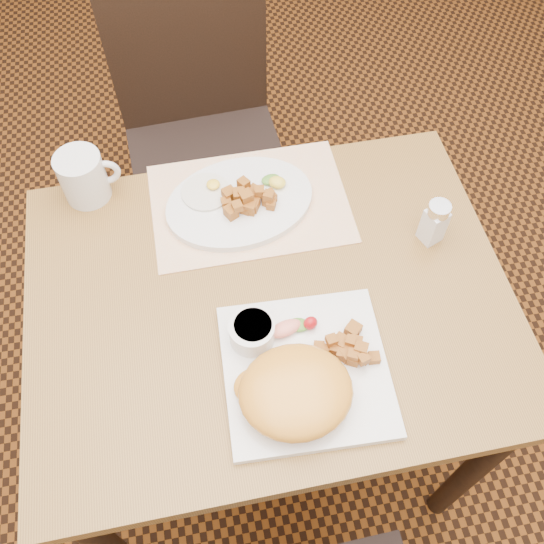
{
  "coord_description": "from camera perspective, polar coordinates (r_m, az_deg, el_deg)",
  "views": [
    {
      "loc": [
        -0.11,
        -0.56,
        1.72
      ],
      "look_at": [
        0.01,
        0.01,
        0.82
      ],
      "focal_mm": 40.0,
      "sensor_mm": 36.0,
      "label": 1
    }
  ],
  "objects": [
    {
      "name": "plate_square",
      "position": [
        1.05,
        3.2,
        -9.23
      ],
      "size": [
        0.29,
        0.29,
        0.02
      ],
      "primitive_type": "cube",
      "rotation": [
        0.0,
        0.0,
        -0.05
      ],
      "color": "silver",
      "rests_on": "table"
    },
    {
      "name": "table",
      "position": [
        1.22,
        -0.19,
        -4.88
      ],
      "size": [
        0.9,
        0.7,
        0.75
      ],
      "color": "olive",
      "rests_on": "ground"
    },
    {
      "name": "chair_far",
      "position": [
        1.73,
        -6.71,
        13.78
      ],
      "size": [
        0.44,
        0.45,
        0.97
      ],
      "rotation": [
        0.0,
        0.0,
        3.19
      ],
      "color": "black",
      "rests_on": "ground"
    },
    {
      "name": "garnish_sq",
      "position": [
        1.07,
        2.08,
        -5.14
      ],
      "size": [
        0.09,
        0.05,
        0.03
      ],
      "color": "#387223",
      "rests_on": "plate_square"
    },
    {
      "name": "ground",
      "position": [
        1.82,
        -0.14,
        -14.31
      ],
      "size": [
        8.0,
        8.0,
        0.0
      ],
      "primitive_type": "plane",
      "color": "black",
      "rests_on": "ground"
    },
    {
      "name": "hollandaise_mound",
      "position": [
        1.0,
        2.14,
        -11.22
      ],
      "size": [
        0.19,
        0.17,
        0.07
      ],
      "color": "gold",
      "rests_on": "plate_square"
    },
    {
      "name": "fried_egg",
      "position": [
        1.25,
        -6.15,
        7.59
      ],
      "size": [
        0.1,
        0.1,
        0.02
      ],
      "color": "white",
      "rests_on": "plate_oval"
    },
    {
      "name": "plate_oval",
      "position": [
        1.24,
        -3.06,
        6.56
      ],
      "size": [
        0.34,
        0.27,
        0.02
      ],
      "primitive_type": null,
      "rotation": [
        0.0,
        0.0,
        0.17
      ],
      "color": "silver",
      "rests_on": "placemat"
    },
    {
      "name": "ramekin",
      "position": [
        1.05,
        -1.9,
        -5.6
      ],
      "size": [
        0.08,
        0.08,
        0.04
      ],
      "color": "silver",
      "rests_on": "plate_square"
    },
    {
      "name": "salt_shaker",
      "position": [
        1.2,
        15.06,
        4.59
      ],
      "size": [
        0.05,
        0.05,
        0.1
      ],
      "color": "white",
      "rests_on": "table"
    },
    {
      "name": "coffee_mug",
      "position": [
        1.29,
        -17.27,
        8.56
      ],
      "size": [
        0.12,
        0.09,
        0.11
      ],
      "color": "silver",
      "rests_on": "table"
    },
    {
      "name": "garnish_ov",
      "position": [
        1.26,
        0.25,
        8.54
      ],
      "size": [
        0.06,
        0.05,
        0.02
      ],
      "color": "#387223",
      "rests_on": "plate_oval"
    },
    {
      "name": "home_fries_ov",
      "position": [
        1.22,
        -2.26,
        6.75
      ],
      "size": [
        0.11,
        0.08,
        0.04
      ],
      "color": "#A85F1B",
      "rests_on": "plate_oval"
    },
    {
      "name": "home_fries_sq",
      "position": [
        1.06,
        7.13,
        -7.21
      ],
      "size": [
        0.11,
        0.09,
        0.04
      ],
      "color": "#A85F1B",
      "rests_on": "plate_square"
    },
    {
      "name": "placemat",
      "position": [
        1.25,
        -2.12,
        6.49
      ],
      "size": [
        0.4,
        0.28,
        0.0
      ],
      "primitive_type": "cube",
      "rotation": [
        0.0,
        0.0,
        -0.0
      ],
      "color": "white",
      "rests_on": "table"
    }
  ]
}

